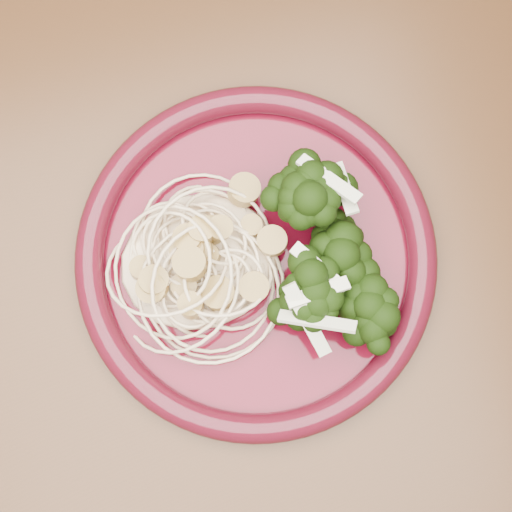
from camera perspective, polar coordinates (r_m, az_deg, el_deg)
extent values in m
plane|color=brown|center=(1.30, 2.06, -3.92)|extent=(3.50, 3.50, 0.00)
cube|color=#472814|center=(0.58, 4.62, 3.73)|extent=(1.20, 0.80, 0.04)
cylinder|color=#4B0714|center=(0.54, 0.00, -0.31)|extent=(0.32, 0.32, 0.01)
torus|color=#4B0B17|center=(0.54, 0.00, -0.15)|extent=(0.33, 0.33, 0.02)
ellipsoid|color=beige|center=(0.53, -4.66, -0.25)|extent=(0.14, 0.13, 0.03)
ellipsoid|color=black|center=(0.52, 5.81, 0.51)|extent=(0.12, 0.16, 0.05)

